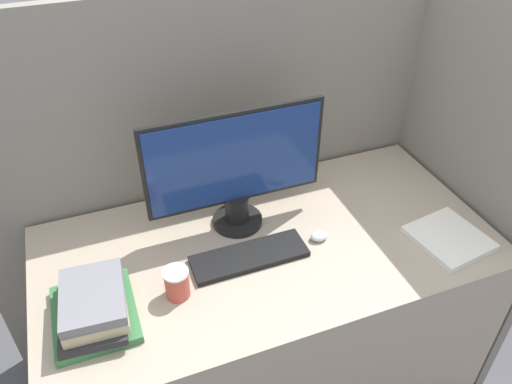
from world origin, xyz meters
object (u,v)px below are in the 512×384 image
at_px(keyboard, 249,256).
at_px(coffee_cup, 177,283).
at_px(monitor, 236,171).
at_px(book_stack, 94,306).
at_px(mouse, 319,236).

height_order(keyboard, coffee_cup, coffee_cup).
xyz_separation_m(monitor, book_stack, (-0.53, -0.26, -0.17)).
bearing_deg(coffee_cup, monitor, 42.49).
height_order(monitor, coffee_cup, monitor).
bearing_deg(mouse, book_stack, -174.67).
height_order(monitor, mouse, monitor).
height_order(coffee_cup, book_stack, book_stack).
relative_size(monitor, book_stack, 2.10).
xyz_separation_m(mouse, coffee_cup, (-0.52, -0.07, 0.04)).
bearing_deg(monitor, book_stack, -153.73).
relative_size(keyboard, mouse, 6.20).
relative_size(coffee_cup, book_stack, 0.34).
bearing_deg(coffee_cup, mouse, 7.61).
relative_size(monitor, coffee_cup, 6.11).
xyz_separation_m(monitor, mouse, (0.24, -0.19, -0.21)).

